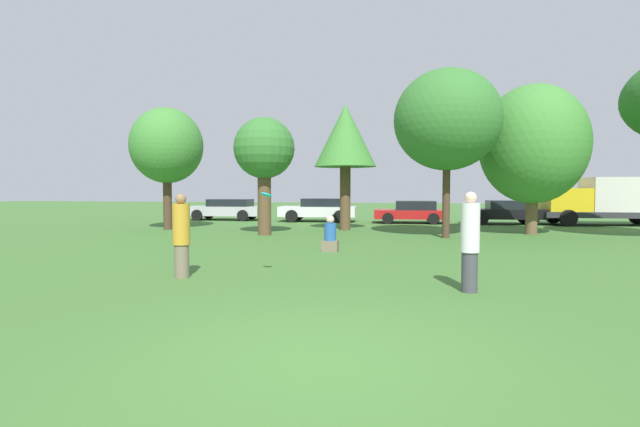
{
  "coord_description": "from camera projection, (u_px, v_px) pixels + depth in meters",
  "views": [
    {
      "loc": [
        0.95,
        -4.87,
        1.83
      ],
      "look_at": [
        -0.83,
        4.52,
        1.34
      ],
      "focal_mm": 26.44,
      "sensor_mm": 36.0,
      "label": 1
    }
  ],
  "objects": [
    {
      "name": "bystander_sitting",
      "position": [
        330.0,
        237.0,
        13.92
      ],
      "size": [
        0.47,
        0.39,
        1.07
      ],
      "color": "#726651",
      "rests_on": "ground"
    },
    {
      "name": "tree_0",
      "position": [
        167.0,
        146.0,
        21.43
      ],
      "size": [
        3.27,
        3.27,
        5.55
      ],
      "color": "#473323",
      "rests_on": "ground"
    },
    {
      "name": "frisbee",
      "position": [
        266.0,
        195.0,
        9.57
      ],
      "size": [
        0.25,
        0.23,
        0.13
      ],
      "color": "#19B2D8"
    },
    {
      "name": "person_catcher",
      "position": [
        470.0,
        242.0,
        8.37
      ],
      "size": [
        0.33,
        0.33,
        1.79
      ],
      "rotation": [
        0.0,
        0.0,
        3.09
      ],
      "color": "#3F3F47",
      "rests_on": "ground"
    },
    {
      "name": "delivery_truck_yellow",
      "position": [
        613.0,
        199.0,
        24.1
      ],
      "size": [
        6.84,
        2.69,
        2.45
      ],
      "rotation": [
        0.0,
        0.0,
        3.18
      ],
      "color": "#2D2D33",
      "rests_on": "ground"
    },
    {
      "name": "parked_car_silver",
      "position": [
        226.0,
        209.0,
        28.28
      ],
      "size": [
        4.56,
        2.11,
        1.26
      ],
      "rotation": [
        0.0,
        0.0,
        3.18
      ],
      "color": "#B2B2B7",
      "rests_on": "ground"
    },
    {
      "name": "tree_2",
      "position": [
        345.0,
        137.0,
        21.14
      ],
      "size": [
        2.8,
        2.8,
        5.66
      ],
      "color": "brown",
      "rests_on": "ground"
    },
    {
      "name": "tree_4",
      "position": [
        533.0,
        145.0,
        19.12
      ],
      "size": [
        4.26,
        4.26,
        6.09
      ],
      "color": "brown",
      "rests_on": "ground"
    },
    {
      "name": "ground_plane",
      "position": [
        317.0,
        360.0,
        5.05
      ],
      "size": [
        120.0,
        120.0,
        0.0
      ],
      "primitive_type": "plane",
      "color": "#3D6B2D"
    },
    {
      "name": "parked_car_red",
      "position": [
        412.0,
        212.0,
        25.68
      ],
      "size": [
        3.9,
        2.15,
        1.22
      ],
      "rotation": [
        0.0,
        0.0,
        3.18
      ],
      "color": "red",
      "rests_on": "ground"
    },
    {
      "name": "parked_car_white",
      "position": [
        320.0,
        209.0,
        26.91
      ],
      "size": [
        4.41,
        2.14,
        1.33
      ],
      "rotation": [
        0.0,
        0.0,
        3.18
      ],
      "color": "silver",
      "rests_on": "ground"
    },
    {
      "name": "parked_car_black",
      "position": [
        505.0,
        212.0,
        24.94
      ],
      "size": [
        4.07,
        1.95,
        1.26
      ],
      "rotation": [
        0.0,
        0.0,
        3.18
      ],
      "color": "black",
      "rests_on": "ground"
    },
    {
      "name": "tree_3",
      "position": [
        447.0,
        120.0,
        17.61
      ],
      "size": [
        3.97,
        3.97,
        6.33
      ],
      "color": "#473323",
      "rests_on": "ground"
    },
    {
      "name": "person_thrower",
      "position": [
        181.0,
        236.0,
        9.74
      ],
      "size": [
        0.36,
        0.36,
        1.75
      ],
      "rotation": [
        0.0,
        0.0,
        -0.06
      ],
      "color": "#726651",
      "rests_on": "ground"
    },
    {
      "name": "tree_1",
      "position": [
        264.0,
        151.0,
        18.84
      ],
      "size": [
        2.44,
        2.44,
        4.71
      ],
      "color": "brown",
      "rests_on": "ground"
    }
  ]
}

